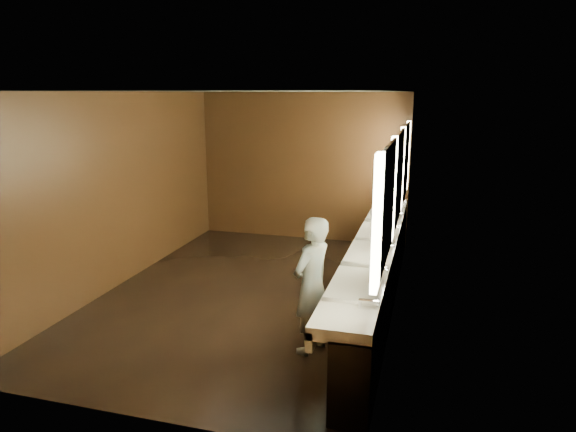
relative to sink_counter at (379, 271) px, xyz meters
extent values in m
plane|color=black|center=(-1.79, 0.00, -0.50)|extent=(6.00, 6.00, 0.00)
cube|color=#2D2D2B|center=(-1.79, 0.00, 2.30)|extent=(4.00, 6.00, 0.02)
cube|color=black|center=(-1.79, 3.00, 0.90)|extent=(4.00, 0.02, 2.80)
cube|color=black|center=(-1.79, -3.00, 0.90)|extent=(4.00, 0.02, 2.80)
cube|color=black|center=(-3.79, 0.00, 0.90)|extent=(0.02, 6.00, 2.80)
cube|color=black|center=(0.21, 0.00, 0.90)|extent=(0.02, 6.00, 2.80)
cube|color=black|center=(0.03, 0.00, -0.09)|extent=(0.36, 5.40, 0.81)
cube|color=white|center=(-0.07, 0.00, 0.35)|extent=(0.55, 5.40, 0.12)
cube|color=white|center=(-0.31, 0.00, 0.27)|extent=(0.06, 5.40, 0.18)
cylinder|color=silver|center=(0.12, -2.20, 0.49)|extent=(0.18, 0.04, 0.04)
cylinder|color=silver|center=(0.12, -1.32, 0.49)|extent=(0.18, 0.04, 0.04)
cylinder|color=silver|center=(0.12, -0.44, 0.49)|extent=(0.18, 0.04, 0.04)
cylinder|color=silver|center=(0.12, 0.44, 0.49)|extent=(0.18, 0.04, 0.04)
cylinder|color=silver|center=(0.12, 1.32, 0.49)|extent=(0.18, 0.04, 0.04)
cylinder|color=silver|center=(0.12, 2.20, 0.49)|extent=(0.18, 0.04, 0.04)
cube|color=#FFF9C4|center=(0.18, -2.40, 1.25)|extent=(0.06, 0.22, 1.15)
cube|color=white|center=(0.19, -1.60, 1.25)|extent=(0.03, 1.32, 1.15)
cube|color=#FFF9C4|center=(0.18, -0.80, 1.25)|extent=(0.06, 0.23, 1.15)
cube|color=white|center=(0.19, 0.00, 1.25)|extent=(0.03, 1.32, 1.15)
cube|color=#FFF9C4|center=(0.18, 0.80, 1.25)|extent=(0.06, 0.23, 1.15)
cube|color=white|center=(0.19, 1.60, 1.25)|extent=(0.03, 1.32, 1.15)
cube|color=#FFF9C4|center=(0.18, 2.40, 1.25)|extent=(0.06, 0.22, 1.15)
imported|color=#7BA9B8|center=(-0.59, -1.39, 0.26)|extent=(0.55, 0.65, 1.52)
cylinder|color=black|center=(-0.22, -0.35, -0.19)|extent=(0.49, 0.49, 0.62)
camera|label=1|loc=(0.56, -6.48, 2.29)|focal=32.00mm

